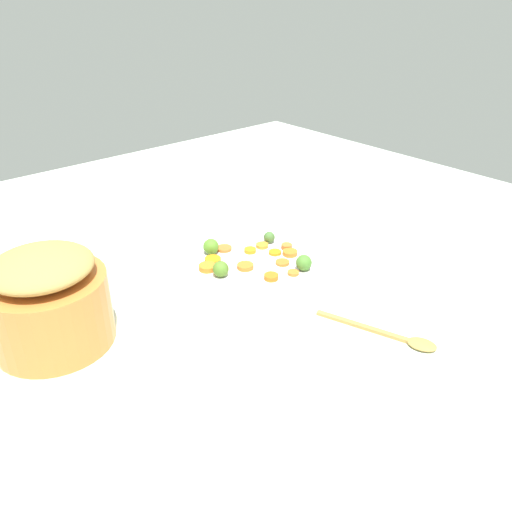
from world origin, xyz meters
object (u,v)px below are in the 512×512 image
Objects in this scene: serving_bowl_carrots at (256,274)px; casserole_dish at (200,218)px; metal_pot at (50,311)px; wooden_spoon at (397,337)px.

serving_bowl_carrots is 0.34m from casserole_dish.
metal_pot is 1.24× the size of casserole_dish.
wooden_spoon is (0.53, -0.46, -0.07)m from metal_pot.
metal_pot reaches higher than wooden_spoon.
casserole_dish is (0.52, 0.21, -0.02)m from metal_pot.
serving_bowl_carrots is at bearing -102.88° from casserole_dish.
casserole_dish is at bearing 91.22° from wooden_spoon.
metal_pot is 0.93× the size of wooden_spoon.
serving_bowl_carrots reaches higher than wooden_spoon.
serving_bowl_carrots is 1.19× the size of metal_pot.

